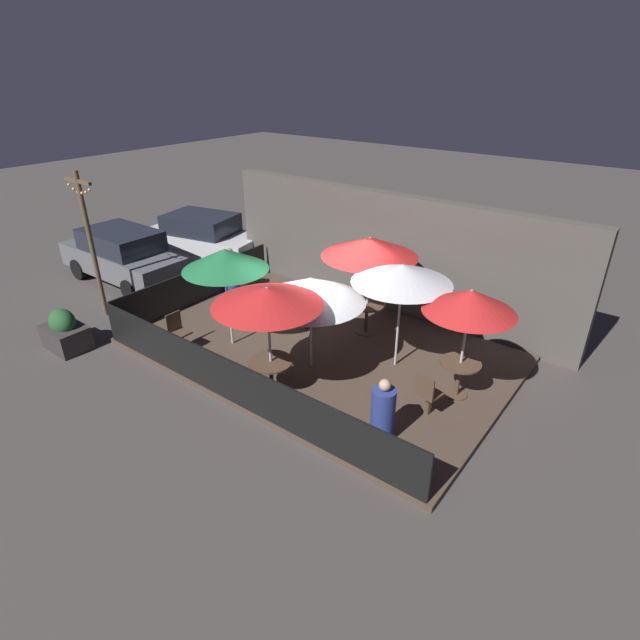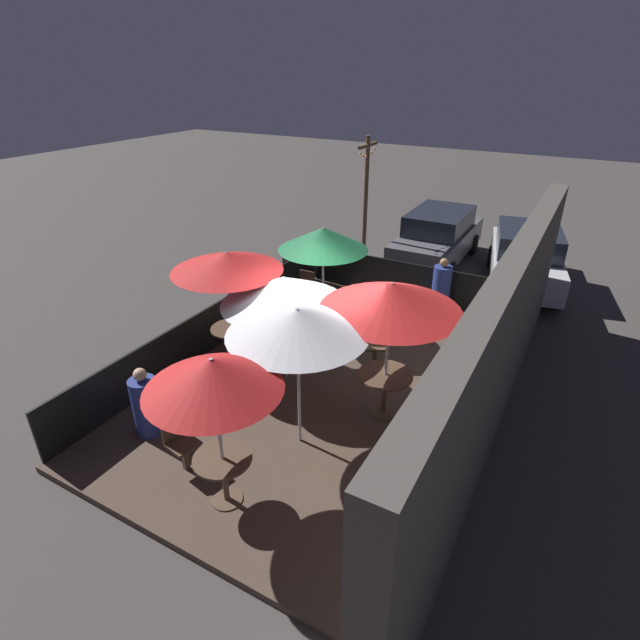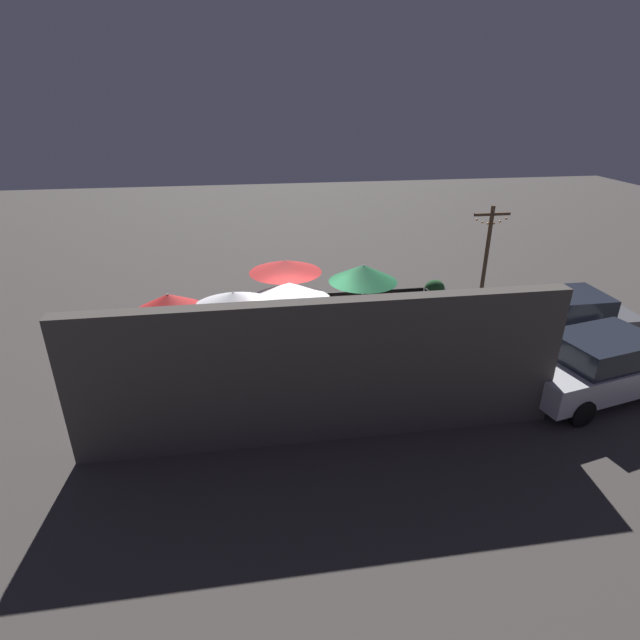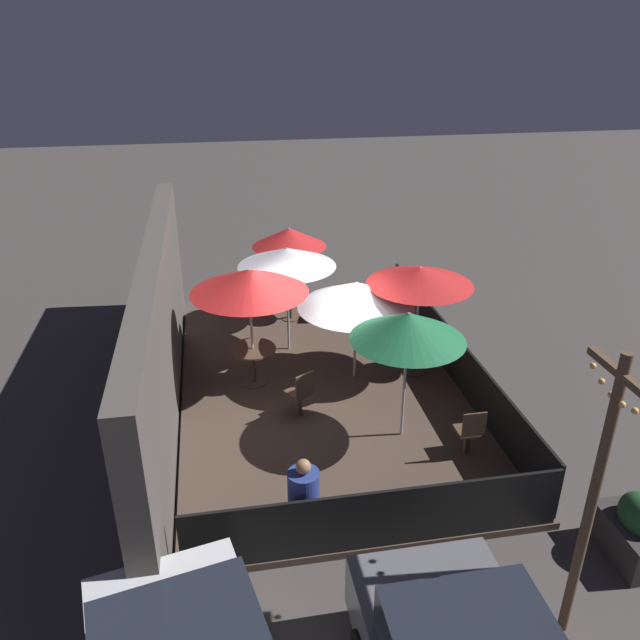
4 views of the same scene
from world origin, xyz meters
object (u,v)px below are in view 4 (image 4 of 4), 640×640
Objects in this scene: planter_box at (637,531)px; patio_umbrella_0 at (289,237)px; patio_umbrella_4 at (287,257)px; dining_table_1 at (253,355)px; patron_0 at (376,301)px; patio_umbrella_2 at (420,276)px; patio_chair_2 at (331,300)px; light_post at (595,490)px; patio_umbrella_3 at (356,295)px; patio_umbrella_1 at (249,281)px; dining_table_0 at (290,296)px; dining_table_2 at (415,346)px; patio_umbrella_5 at (408,327)px; patron_1 at (304,505)px; patio_chair_1 at (470,431)px; patio_chair_0 at (301,392)px.

patio_umbrella_0 is at bearing 24.13° from planter_box.
dining_table_1 is at bearing 146.53° from patio_umbrella_4.
patio_umbrella_2 is at bearing 108.64° from patron_0.
dining_table_1 is 0.99× the size of patio_chair_2.
patron_0 is at bearing 12.22° from planter_box.
patio_umbrella_3 is at bearing 11.20° from light_post.
patio_umbrella_1 is at bearing 86.84° from patio_umbrella_3.
patio_umbrella_2 is at bearing -144.07° from patio_umbrella_0.
patio_umbrella_3 is (0.01, 1.25, -0.31)m from patio_umbrella_2.
dining_table_0 is 3.69m from dining_table_2.
patio_umbrella_4 is 2.20m from dining_table_1.
patio_umbrella_4 is at bearing 23.41° from patio_umbrella_5.
patio_umbrella_5 is 2.69× the size of dining_table_2.
patron_0 is (4.54, -0.73, -1.57)m from patio_umbrella_5.
dining_table_1 is 7.14m from planter_box.
planter_box is at bearing -137.93° from patio_umbrella_1.
light_post is at bearing -162.55° from patio_umbrella_4.
light_post is (-8.53, -0.11, 1.47)m from patron_0.
dining_table_1 is 0.24× the size of light_post.
patron_1 reaches higher than planter_box.
patio_umbrella_5 is 5.13m from patio_chair_2.
patio_umbrella_1 is at bearing 146.53° from patio_umbrella_4.
dining_table_1 is 3.29m from dining_table_2.
patio_umbrella_4 is (1.44, 1.16, 0.33)m from patio_umbrella_3.
patio_chair_1 is (-2.83, -0.03, -1.63)m from patio_umbrella_2.
patio_chair_1 is 3.58m from light_post.
patio_umbrella_1 is at bearing 47.65° from patio_chair_1.
patio_umbrella_3 is (-2.98, -0.91, -0.26)m from patio_umbrella_0.
patio_umbrella_0 is at bearing -34.80° from patio_chair_0.
patio_chair_2 is at bearing 11.63° from patio_chair_1.
dining_table_0 is 8.94m from planter_box.
patio_umbrella_3 is 1.89× the size of patron_0.
light_post reaches higher than patio_chair_2.
light_post is at bearing -152.39° from patio_umbrella_1.
patio_umbrella_5 reaches higher than patio_umbrella_2.
patio_umbrella_0 is 2.54× the size of patio_chair_1.
patron_1 is 1.27× the size of planter_box.
patron_0 is at bearing -24.03° from patio_umbrella_3.
dining_table_2 is 0.72× the size of patron_0.
patio_chair_2 reaches higher than dining_table_1.
patron_0 is (-0.53, -2.00, -1.54)m from patio_umbrella_0.
light_post is (-6.19, -3.24, -0.19)m from patio_umbrella_1.
patron_0 is (1.01, -2.25, -1.61)m from patio_umbrella_4.
patio_chair_1 is (-4.28, -2.45, -1.66)m from patio_umbrella_4.
dining_table_0 is 0.86× the size of dining_table_1.
dining_table_1 is at bearing 87.87° from dining_table_2.
patio_chair_1 is 0.85× the size of planter_box.
dining_table_1 is 4.45m from patio_chair_1.
dining_table_0 is 0.86× the size of patio_chair_2.
patron_1 is 4.54m from planter_box.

